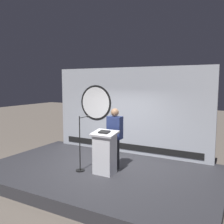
{
  "coord_description": "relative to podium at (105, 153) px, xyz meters",
  "views": [
    {
      "loc": [
        3.43,
        -5.62,
        2.68
      ],
      "look_at": [
        0.29,
        0.17,
        1.89
      ],
      "focal_mm": 39.42,
      "sensor_mm": 36.0,
      "label": 1
    }
  ],
  "objects": [
    {
      "name": "ground_plane",
      "position": [
        -0.29,
        0.23,
        -0.87
      ],
      "size": [
        40.0,
        40.0,
        0.0
      ],
      "primitive_type": "plane",
      "color": "#6B6056"
    },
    {
      "name": "stage_platform",
      "position": [
        -0.29,
        0.23,
        -0.72
      ],
      "size": [
        6.4,
        4.0,
        0.3
      ],
      "primitive_type": "cube",
      "color": "#333338",
      "rests_on": "ground"
    },
    {
      "name": "banner_display",
      "position": [
        -0.33,
        2.07,
        0.87
      ],
      "size": [
        5.53,
        0.12,
        2.88
      ],
      "color": "#B2B7C1",
      "rests_on": "stage_platform"
    },
    {
      "name": "podium",
      "position": [
        0.0,
        0.0,
        0.0
      ],
      "size": [
        0.64,
        0.5,
        1.15
      ],
      "color": "silver",
      "rests_on": "stage_platform"
    },
    {
      "name": "speaker_person",
      "position": [
        0.05,
        0.48,
        0.3
      ],
      "size": [
        0.4,
        0.26,
        1.69
      ],
      "color": "black",
      "rests_on": "stage_platform"
    },
    {
      "name": "microphone_stand",
      "position": [
        -0.68,
        -0.09,
        -0.03
      ],
      "size": [
        0.24,
        0.55,
        1.5
      ],
      "color": "black",
      "rests_on": "stage_platform"
    }
  ]
}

